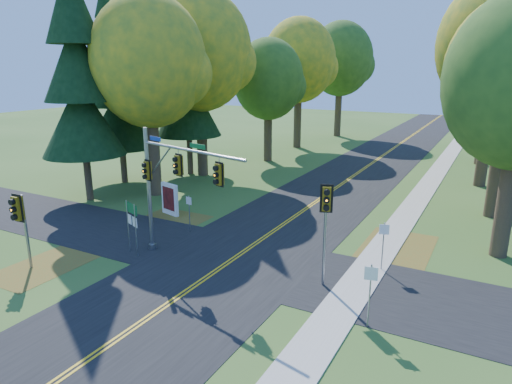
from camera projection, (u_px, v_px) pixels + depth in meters
The scene contains 29 objects.
ground at pixel (212, 274), 20.97m from camera, with size 160.00×160.00×0.00m, color #2E541D.
road_main at pixel (212, 274), 20.96m from camera, with size 8.00×160.00×0.02m, color black.
road_cross at pixel (234, 258), 22.66m from camera, with size 60.00×6.00×0.02m, color black.
centerline_left at pixel (210, 273), 21.00m from camera, with size 0.10×160.00×0.01m, color gold.
centerline_right at pixel (214, 274), 20.91m from camera, with size 0.10×160.00×0.01m, color gold.
sidewalk_east at pixel (342, 306), 18.10m from camera, with size 1.60×160.00×0.06m, color #9E998E.
leaf_patch_w_near at pixel (159, 225), 27.34m from camera, with size 4.00×6.00×0.00m, color brown.
leaf_patch_e at pixel (391, 256), 22.91m from camera, with size 3.50×8.00×0.00m, color brown.
leaf_patch_w_far at pixel (47, 265), 21.88m from camera, with size 3.00×5.00×0.00m, color brown.
tree_w_a at pixel (150, 62), 31.50m from camera, with size 8.00×8.00×14.15m.
tree_w_b at pixel (201, 52), 37.38m from camera, with size 8.60×8.60×15.38m.
tree_e_b at pixel (512, 72), 26.73m from camera, with size 7.60×7.60×13.33m.
tree_w_c at pixel (269, 80), 43.95m from camera, with size 6.80×6.80×11.91m.
tree_e_c at pixel (499, 46), 33.63m from camera, with size 8.80×8.80×15.79m.
tree_w_d at pixel (300, 61), 51.11m from camera, with size 8.20×8.20×14.56m.
tree_e_d at pixel (490, 77), 42.33m from camera, with size 7.00×7.00×12.32m.
tree_w_e at pixel (341, 59), 59.71m from camera, with size 8.40×8.40×14.97m.
tree_e_e at pixel (508, 66), 50.59m from camera, with size 7.80×7.80×13.74m.
pine_a at pixel (77, 67), 30.27m from camera, with size 5.60×5.60×19.48m.
pine_b at pixel (117, 80), 35.46m from camera, with size 5.60×5.60×17.31m.
pine_c at pixel (186, 60), 37.91m from camera, with size 5.60×5.60×20.56m.
traffic_mast at pixel (168, 178), 21.62m from camera, with size 6.82×1.92×6.36m.
east_signal_pole at pixel (326, 210), 18.83m from camera, with size 0.51×0.61×4.61m.
ped_signal_pole at pixel (19, 214), 20.73m from camera, with size 0.58×0.67×3.69m.
route_sign_cluster at pixel (132, 218), 22.74m from camera, with size 1.20×0.52×2.75m.
info_kiosk at pixel (170, 199), 29.11m from camera, with size 1.49×0.58×2.05m.
reg_sign_e_north at pixel (384, 238), 20.95m from camera, with size 0.43×0.19×2.35m.
reg_sign_e_south at pixel (370, 285), 16.26m from camera, with size 0.47×0.13×2.48m.
reg_sign_w at pixel (189, 207), 26.06m from camera, with size 0.40×0.09×2.12m.
Camera 1 is at (10.96, -15.89, 9.24)m, focal length 32.00 mm.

